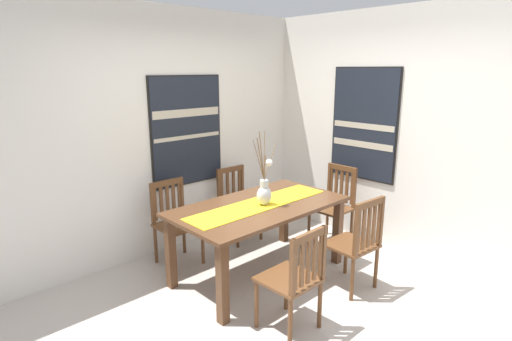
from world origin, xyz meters
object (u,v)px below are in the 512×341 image
Objects in this scene: dining_table at (259,215)px; chair_1 at (335,203)px; chair_3 at (175,220)px; painting_on_side_wall at (364,124)px; chair_0 at (295,277)px; painting_on_back_wall at (187,131)px; chair_2 at (237,202)px; centerpiece_vase at (264,192)px; chair_4 at (356,242)px.

chair_1 is (1.22, -0.02, -0.16)m from dining_table.
painting_on_side_wall is (2.04, -0.96, 0.94)m from chair_3.
chair_0 is 2.34m from painting_on_side_wall.
chair_1 is 0.74× the size of painting_on_back_wall.
chair_1 is (1.67, 0.83, 0.01)m from chair_0.
chair_0 is at bearing -117.43° from chair_2.
painting_on_back_wall is (-0.04, 1.16, 0.71)m from dining_table.
chair_3 is at bearing 119.26° from dining_table.
dining_table is 2.34× the size of centerpiece_vase.
centerpiece_vase is at bearing -66.84° from dining_table.
chair_3 is 0.97× the size of chair_4.
centerpiece_vase reaches higher than chair_4.
painting_on_side_wall is at bearing -4.94° from dining_table.
chair_4 is 1.61m from painting_on_side_wall.
chair_3 is (-0.48, 0.87, -0.42)m from centerpiece_vase.
painting_on_side_wall reaches higher than dining_table.
chair_1 is at bearing -48.66° from chair_2.
painting_on_side_wall is at bearing 19.66° from chair_0.
chair_3 is 1.89m from chair_4.
chair_0 is 0.96× the size of chair_1.
centerpiece_vase is 0.80× the size of chair_4.
chair_3 is at bearing 118.94° from centerpiece_vase.
chair_4 reaches higher than chair_0.
painting_on_side_wall is (0.36, -0.11, 0.92)m from chair_1.
painting_on_side_wall is at bearing -38.70° from painting_on_back_wall.
centerpiece_vase is 1.65m from painting_on_side_wall.
dining_table is 1.32× the size of painting_on_side_wall.
dining_table is at bearing -117.62° from chair_2.
dining_table is 1.96× the size of chair_0.
chair_3 is 0.72× the size of painting_on_back_wall.
chair_4 is (0.43, -0.78, -0.41)m from centerpiece_vase.
chair_1 is at bearing 26.60° from chair_0.
painting_on_back_wall reaches higher than centerpiece_vase.
centerpiece_vase is 1.09m from chair_2.
centerpiece_vase reaches higher than chair_2.
painting_on_back_wall is (-0.06, 1.21, 0.47)m from centerpiece_vase.
chair_4 is 0.70× the size of painting_on_side_wall.
centerpiece_vase reaches higher than chair_0.
chair_1 reaches higher than chair_0.
centerpiece_vase is 0.84× the size of chair_2.
painting_on_side_wall is (1.62, -1.30, 0.05)m from painting_on_back_wall.
chair_1 is 0.70× the size of painting_on_side_wall.
chair_4 reaches higher than chair_2.
chair_2 is at bearing 62.38° from dining_table.
painting_on_side_wall reaches higher than chair_3.
chair_2 is 1.06m from painting_on_back_wall.
chair_3 is 2.44m from painting_on_side_wall.
dining_table is 1.36m from painting_on_back_wall.
chair_4 is 0.74× the size of painting_on_back_wall.
chair_1 is 1.06× the size of chair_2.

